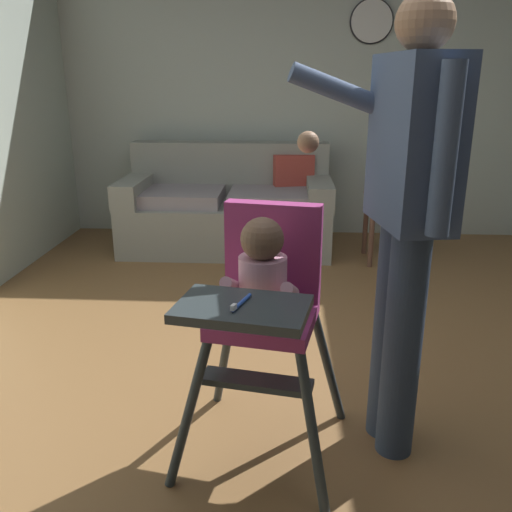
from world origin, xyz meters
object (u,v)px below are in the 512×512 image
side_table (391,214)px  wall_clock (372,21)px  couch (229,208)px  adult_standing (406,214)px  toy_ball_second (232,312)px  sippy_cup (388,190)px  high_chair (264,292)px

side_table → wall_clock: 1.67m
couch → adult_standing: size_ratio=1.05×
couch → toy_ball_second: couch is taller
toy_ball_second → sippy_cup: sippy_cup is taller
high_chair → side_table: 2.56m
couch → wall_clock: size_ratio=4.76×
adult_standing → side_table: bearing=-109.3°
high_chair → toy_ball_second: size_ratio=6.04×
side_table → wall_clock: bearing=99.9°
couch → wall_clock: bearing=112.1°
adult_standing → side_table: size_ratio=3.18×
toy_ball_second → couch: bearing=96.7°
couch → adult_standing: (0.91, -2.62, 0.60)m
adult_standing → wall_clock: wall_clock is taller
side_table → sippy_cup: size_ratio=5.20×
adult_standing → sippy_cup: bearing=-108.4°
side_table → sippy_cup: sippy_cup is taller
high_chair → side_table: high_chair is taller
couch → sippy_cup: (1.27, -0.31, 0.24)m
high_chair → adult_standing: 0.57m
sippy_cup → adult_standing: bearing=-98.9°
high_chair → sippy_cup: (0.85, 2.38, -0.09)m
high_chair → wall_clock: (0.76, 3.17, 1.18)m
adult_standing → wall_clock: size_ratio=4.54×
sippy_cup → wall_clock: bearing=97.1°
toy_ball_second → high_chair: bearing=-78.1°
sippy_cup → high_chair: bearing=-109.7°
adult_standing → wall_clock: 3.23m
couch → toy_ball_second: 1.61m
wall_clock → sippy_cup: bearing=-82.9°
sippy_cup → wall_clock: (-0.10, 0.79, 1.27)m
toy_ball_second → wall_clock: 2.88m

